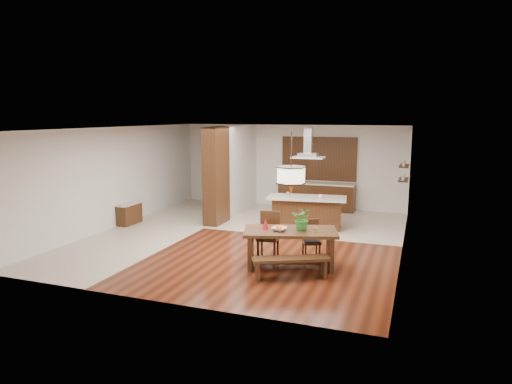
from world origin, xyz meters
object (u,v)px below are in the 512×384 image
at_px(hallway_console, 129,214).
at_px(dining_bench, 291,268).
at_px(foliage_plant, 303,219).
at_px(microwave, 294,177).
at_px(pendant_lantern, 291,163).
at_px(range_hood, 308,143).
at_px(fruit_bowl, 279,229).
at_px(dining_chair_right, 311,240).
at_px(dining_table, 290,240).
at_px(dining_chair_left, 268,235).
at_px(island_cup, 321,196).
at_px(kitchen_island, 307,212).

xyz_separation_m(hallway_console, dining_bench, (5.79, -2.80, -0.10)).
xyz_separation_m(foliage_plant, microwave, (-1.82, 6.03, 0.04)).
height_order(pendant_lantern, range_hood, same).
distance_m(hallway_console, dining_bench, 6.43).
xyz_separation_m(pendant_lantern, fruit_bowl, (-0.21, -0.13, -1.39)).
distance_m(foliage_plant, microwave, 6.30).
bearing_deg(dining_chair_right, fruit_bowl, -145.51).
bearing_deg(hallway_console, dining_table, -20.77).
relative_size(dining_bench, fruit_bowl, 5.19).
distance_m(dining_bench, dining_chair_left, 1.43).
height_order(hallway_console, microwave, microwave).
height_order(island_cup, microwave, microwave).
bearing_deg(pendant_lantern, dining_bench, -73.09).
xyz_separation_m(dining_chair_right, fruit_bowl, (-0.51, -0.85, 0.41)).
relative_size(dining_chair_right, island_cup, 6.84).
bearing_deg(dining_table, range_hood, 97.81).
bearing_deg(pendant_lantern, island_cup, 91.21).
relative_size(island_cup, microwave, 0.24).
xyz_separation_m(dining_table, kitchen_island, (-0.48, 3.50, -0.13)).
bearing_deg(island_cup, range_hood, 165.56).
bearing_deg(fruit_bowl, dining_bench, -52.51).
distance_m(foliage_plant, kitchen_island, 3.53).
height_order(foliage_plant, island_cup, foliage_plant).
distance_m(dining_bench, pendant_lantern, 2.15).
xyz_separation_m(dining_table, microwave, (-1.58, 6.12, 0.50)).
height_order(dining_chair_right, pendant_lantern, pendant_lantern).
bearing_deg(fruit_bowl, kitchen_island, 94.22).
bearing_deg(microwave, fruit_bowl, -100.27).
xyz_separation_m(pendant_lantern, kitchen_island, (-0.48, 3.50, -1.77)).
xyz_separation_m(hallway_console, dining_chair_left, (4.94, -1.69, 0.22)).
bearing_deg(foliage_plant, kitchen_island, 101.93).
distance_m(dining_bench, microwave, 7.09).
distance_m(dining_chair_right, kitchen_island, 2.89).
distance_m(kitchen_island, island_cup, 0.65).
xyz_separation_m(dining_bench, microwave, (-1.79, 6.80, 0.88)).
height_order(kitchen_island, range_hood, range_hood).
height_order(pendant_lantern, kitchen_island, pendant_lantern).
relative_size(dining_bench, dining_chair_left, 1.46).
xyz_separation_m(pendant_lantern, microwave, (-1.58, 6.12, -1.14)).
relative_size(dining_chair_left, kitchen_island, 0.45).
relative_size(dining_table, kitchen_island, 0.92).
xyz_separation_m(dining_table, dining_bench, (0.21, -0.68, -0.38)).
distance_m(pendant_lantern, fruit_bowl, 1.41).
relative_size(hallway_console, foliage_plant, 1.79).
relative_size(dining_bench, microwave, 2.81).
distance_m(dining_chair_right, foliage_plant, 0.88).
bearing_deg(dining_table, microwave, 104.51).
distance_m(dining_chair_left, island_cup, 3.05).
bearing_deg(dining_chair_left, dining_chair_right, 10.90).
relative_size(dining_chair_left, dining_chair_right, 1.20).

